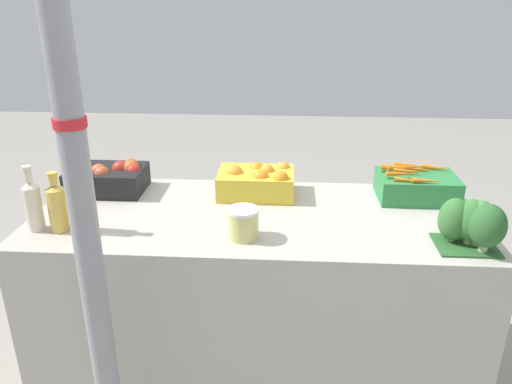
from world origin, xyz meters
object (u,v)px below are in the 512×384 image
Objects in this scene: broccoli_pile at (473,223)px; juice_bottle_cloudy at (33,204)px; support_pole at (76,162)px; pickle_jar at (243,223)px; carrot_crate at (416,185)px; juice_bottle_amber at (84,204)px; orange_crate at (257,181)px; apple_crate at (109,177)px; juice_bottle_golden at (57,206)px.

broccoli_pile is 1.67m from juice_bottle_cloudy.
support_pole reaches higher than juice_bottle_cloudy.
juice_bottle_cloudy reaches higher than pickle_jar.
carrot_crate is 0.47m from broccoli_pile.
juice_bottle_amber is 2.24× the size of pickle_jar.
support_pole is 1.50m from carrot_crate.
orange_crate is 0.77m from juice_bottle_amber.
juice_bottle_cloudy is at bearing 133.59° from support_pole.
juice_bottle_amber is at bearing 178.52° from broccoli_pile.
support_pole reaches higher than orange_crate.
juice_bottle_cloudy reaches higher than broccoli_pile.
carrot_crate is 1.63m from juice_bottle_cloudy.
support_pole is at bearing -139.84° from pickle_jar.
carrot_crate is at bearing 0.07° from apple_crate.
carrot_crate is 1.42× the size of juice_bottle_golden.
juice_bottle_amber reaches higher than juice_bottle_cloudy.
juice_bottle_golden reaches higher than broccoli_pile.
juice_bottle_golden is 0.89× the size of juice_bottle_amber.
apple_crate is 0.80m from pickle_jar.
carrot_crate reaches higher than pickle_jar.
juice_bottle_amber reaches higher than orange_crate.
support_pole is 1.01m from orange_crate.
juice_bottle_golden is 0.73m from pickle_jar.
juice_bottle_cloudy is 0.21m from juice_bottle_amber.
broccoli_pile reaches higher than orange_crate.
orange_crate reaches higher than pickle_jar.
apple_crate is at bearing 105.38° from support_pole.
juice_bottle_amber reaches higher than juice_bottle_golden.
orange_crate is at bearing 86.56° from pickle_jar.
juice_bottle_amber is at bearing 0.00° from juice_bottle_golden.
apple_crate is 1.56× the size of broccoli_pile.
juice_bottle_cloudy is at bearing 180.00° from juice_bottle_golden.
juice_bottle_cloudy reaches higher than juice_bottle_golden.
apple_crate is 0.70m from orange_crate.
support_pole is 6.93× the size of carrot_crate.
broccoli_pile is at bearing -1.48° from juice_bottle_amber.
juice_bottle_golden is (-1.57, 0.04, 0.01)m from broccoli_pile.
juice_bottle_golden is (-0.76, -0.42, 0.04)m from orange_crate.
orange_crate is 0.94m from broccoli_pile.
juice_bottle_cloudy is at bearing 178.96° from pickle_jar.
apple_crate is 1.00× the size of orange_crate.
apple_crate is 0.43m from juice_bottle_amber.
pickle_jar is (-0.75, -0.44, -0.00)m from carrot_crate.
pickle_jar is at bearing -1.17° from juice_bottle_golden.
juice_bottle_cloudy is at bearing -109.73° from apple_crate.
broccoli_pile is 1.46m from juice_bottle_amber.
juice_bottle_golden is 1.99× the size of pickle_jar.
orange_crate is 1.27× the size of juice_bottle_amber.
juice_bottle_amber reaches higher than carrot_crate.
juice_bottle_amber is (-1.37, -0.42, 0.05)m from carrot_crate.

